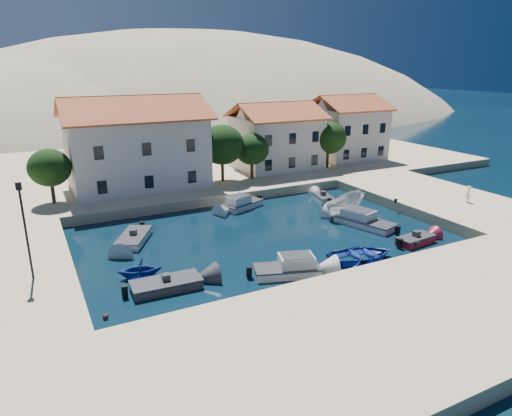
# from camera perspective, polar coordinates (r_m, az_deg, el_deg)

# --- Properties ---
(ground) EXTENTS (400.00, 400.00, 0.00)m
(ground) POSITION_cam_1_polar(r_m,az_deg,el_deg) (30.80, 9.74, -9.56)
(ground) COLOR black
(ground) RESTS_ON ground
(quay_south) EXTENTS (52.00, 12.00, 1.00)m
(quay_south) POSITION_cam_1_polar(r_m,az_deg,el_deg) (26.67, 17.69, -13.57)
(quay_south) COLOR #C9B389
(quay_south) RESTS_ON ground
(quay_east) EXTENTS (11.00, 20.00, 1.00)m
(quay_east) POSITION_cam_1_polar(r_m,az_deg,el_deg) (50.81, 21.73, 1.00)
(quay_east) COLOR #C9B389
(quay_east) RESTS_ON ground
(quay_west) EXTENTS (8.00, 20.00, 1.00)m
(quay_west) POSITION_cam_1_polar(r_m,az_deg,el_deg) (34.46, -28.57, -7.63)
(quay_west) COLOR #C9B389
(quay_west) RESTS_ON ground
(quay_north) EXTENTS (80.00, 36.00, 1.00)m
(quay_north) POSITION_cam_1_polar(r_m,az_deg,el_deg) (64.01, -9.42, 5.26)
(quay_north) COLOR #C9B389
(quay_north) RESTS_ON ground
(hills) EXTENTS (254.00, 176.00, 99.00)m
(hills) POSITION_cam_1_polar(r_m,az_deg,el_deg) (154.63, -12.32, 3.24)
(hills) COLOR tan
(hills) RESTS_ON ground
(building_left) EXTENTS (14.70, 9.45, 9.70)m
(building_left) POSITION_cam_1_polar(r_m,az_deg,el_deg) (51.47, -14.77, 8.10)
(building_left) COLOR beige
(building_left) RESTS_ON quay_north
(building_mid) EXTENTS (10.50, 8.40, 8.30)m
(building_mid) POSITION_cam_1_polar(r_m,az_deg,el_deg) (58.97, 2.53, 9.10)
(building_mid) COLOR beige
(building_mid) RESTS_ON quay_north
(building_right) EXTENTS (9.45, 8.40, 8.80)m
(building_right) POSITION_cam_1_polar(r_m,az_deg,el_deg) (66.43, 11.27, 9.97)
(building_right) COLOR beige
(building_right) RESTS_ON quay_north
(trees) EXTENTS (37.30, 5.30, 6.45)m
(trees) POSITION_cam_1_polar(r_m,az_deg,el_deg) (52.55, -2.72, 7.63)
(trees) COLOR #382314
(trees) RESTS_ON quay_north
(lamppost) EXTENTS (0.35, 0.25, 6.22)m
(lamppost) POSITION_cam_1_polar(r_m,az_deg,el_deg) (31.06, -26.98, -1.57)
(lamppost) COLOR black
(lamppost) RESTS_ON quay_west
(bollards) EXTENTS (29.36, 9.56, 0.30)m
(bollards) POSITION_cam_1_polar(r_m,az_deg,el_deg) (34.68, 9.76, -4.29)
(bollards) COLOR black
(bollards) RESTS_ON ground
(motorboat_grey_sw) EXTENTS (4.56, 2.16, 1.25)m
(motorboat_grey_sw) POSITION_cam_1_polar(r_m,az_deg,el_deg) (30.41, -11.14, -9.40)
(motorboat_grey_sw) COLOR #323337
(motorboat_grey_sw) RESTS_ON ground
(cabin_cruiser_south) EXTENTS (4.92, 3.23, 1.60)m
(cabin_cruiser_south) POSITION_cam_1_polar(r_m,az_deg,el_deg) (31.71, 3.93, -7.55)
(cabin_cruiser_south) COLOR silver
(cabin_cruiser_south) RESTS_ON ground
(rowboat_south) EXTENTS (5.58, 4.38, 1.05)m
(rowboat_south) POSITION_cam_1_polar(r_m,az_deg,el_deg) (35.03, 12.95, -6.31)
(rowboat_south) COLOR navy
(rowboat_south) RESTS_ON ground
(motorboat_red_se) EXTENTS (3.47, 1.83, 1.25)m
(motorboat_red_se) POSITION_cam_1_polar(r_m,az_deg,el_deg) (39.22, 19.33, -3.78)
(motorboat_red_se) COLOR maroon
(motorboat_red_se) RESTS_ON ground
(cabin_cruiser_east) EXTENTS (3.73, 5.80, 1.60)m
(cabin_cruiser_east) POSITION_cam_1_polar(r_m,az_deg,el_deg) (41.95, 13.50, -1.60)
(cabin_cruiser_east) COLOR silver
(cabin_cruiser_east) RESTS_ON ground
(boat_east) EXTENTS (5.89, 3.80, 2.13)m
(boat_east) POSITION_cam_1_polar(r_m,az_deg,el_deg) (44.79, 10.98, -0.84)
(boat_east) COLOR silver
(boat_east) RESTS_ON ground
(motorboat_white_ne) EXTENTS (2.19, 3.45, 1.25)m
(motorboat_white_ne) POSITION_cam_1_polar(r_m,az_deg,el_deg) (48.98, 8.34, 1.26)
(motorboat_white_ne) COLOR silver
(motorboat_white_ne) RESTS_ON ground
(rowboat_west) EXTENTS (3.39, 3.09, 1.54)m
(rowboat_west) POSITION_cam_1_polar(r_m,az_deg,el_deg) (32.44, -14.25, -8.42)
(rowboat_west) COLOR navy
(rowboat_west) RESTS_ON ground
(motorboat_white_west) EXTENTS (3.91, 4.90, 1.25)m
(motorboat_white_west) POSITION_cam_1_polar(r_m,az_deg,el_deg) (38.70, -15.03, -3.67)
(motorboat_white_west) COLOR silver
(motorboat_white_west) RESTS_ON ground
(cabin_cruiser_north) EXTENTS (4.75, 3.33, 1.60)m
(cabin_cruiser_north) POSITION_cam_1_polar(r_m,az_deg,el_deg) (45.94, -1.67, 0.57)
(cabin_cruiser_north) COLOR silver
(cabin_cruiser_north) RESTS_ON ground
(pedestrian) EXTENTS (0.72, 0.65, 1.66)m
(pedestrian) POSITION_cam_1_polar(r_m,az_deg,el_deg) (48.90, 24.97, 1.61)
(pedestrian) COLOR white
(pedestrian) RESTS_ON quay_east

